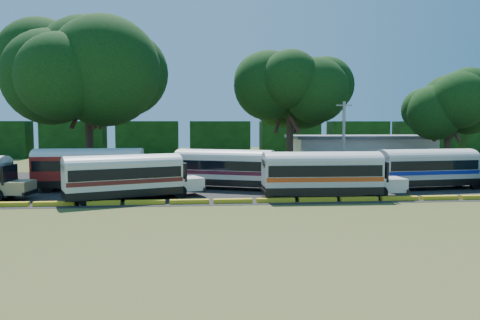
{
  "coord_description": "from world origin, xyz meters",
  "views": [
    {
      "loc": [
        -4.03,
        -30.98,
        5.44
      ],
      "look_at": [
        -0.53,
        6.0,
        2.62
      ],
      "focal_mm": 35.0,
      "sensor_mm": 36.0,
      "label": 1
    }
  ],
  "objects": [
    {
      "name": "curb",
      "position": [
        -0.0,
        1.0,
        0.15
      ],
      "size": [
        53.7,
        0.45,
        0.3
      ],
      "color": "yellow",
      "rests_on": "ground"
    },
    {
      "name": "asphalt_strip",
      "position": [
        1.0,
        12.0,
        0.01
      ],
      "size": [
        64.0,
        24.0,
        0.02
      ],
      "primitive_type": "cube",
      "color": "black",
      "rests_on": "ground"
    },
    {
      "name": "bus_white_blue",
      "position": [
        15.49,
        6.57,
        1.92
      ],
      "size": [
        10.54,
        3.8,
        3.39
      ],
      "rotation": [
        0.0,
        0.0,
        0.12
      ],
      "color": "black",
      "rests_on": "ground"
    },
    {
      "name": "bus_red",
      "position": [
        -12.55,
        8.36,
        2.0
      ],
      "size": [
        10.68,
        2.86,
        3.49
      ],
      "rotation": [
        0.0,
        0.0,
        0.02
      ],
      "color": "black",
      "rests_on": "ground"
    },
    {
      "name": "ground",
      "position": [
        0.0,
        0.0,
        0.0
      ],
      "size": [
        160.0,
        160.0,
        0.0
      ],
      "primitive_type": "plane",
      "color": "#354C19",
      "rests_on": "ground"
    },
    {
      "name": "tree_west",
      "position": [
        -14.88,
        18.11,
        11.14
      ],
      "size": [
        14.34,
        14.34,
        16.42
      ],
      "color": "#36271B",
      "rests_on": "ground"
    },
    {
      "name": "treeline_backdrop",
      "position": [
        0.0,
        48.0,
        3.0
      ],
      "size": [
        130.0,
        4.0,
        6.0
      ],
      "color": "black",
      "rests_on": "ground"
    },
    {
      "name": "terminal_building",
      "position": [
        18.0,
        30.0,
        2.03
      ],
      "size": [
        19.0,
        9.0,
        4.0
      ],
      "color": "silver",
      "rests_on": "ground"
    },
    {
      "name": "utility_pole",
      "position": [
        10.75,
        14.72,
        3.98
      ],
      "size": [
        1.6,
        0.3,
        7.74
      ],
      "color": "gray",
      "rests_on": "ground"
    },
    {
      "name": "bus_cream_east",
      "position": [
        -1.41,
        8.28,
        1.89
      ],
      "size": [
        10.37,
        6.09,
        3.35
      ],
      "rotation": [
        0.0,
        0.0,
        -0.38
      ],
      "color": "black",
      "rests_on": "ground"
    },
    {
      "name": "tree_center",
      "position": [
        6.82,
        22.38,
        10.01
      ],
      "size": [
        10.66,
        10.66,
        13.96
      ],
      "color": "#36271B",
      "rests_on": "ground"
    },
    {
      "name": "tree_east",
      "position": [
        24.98,
        20.55,
        8.02
      ],
      "size": [
        8.4,
        8.4,
        11.15
      ],
      "color": "#36271B",
      "rests_on": "ground"
    },
    {
      "name": "bus_white_red",
      "position": [
        5.37,
        2.5,
        1.96
      ],
      "size": [
        10.56,
        2.8,
        3.46
      ],
      "rotation": [
        0.0,
        0.0,
        -0.02
      ],
      "color": "black",
      "rests_on": "ground"
    },
    {
      "name": "bus_cream_west",
      "position": [
        -9.02,
        3.0,
        1.86
      ],
      "size": [
        10.21,
        5.98,
        3.29
      ],
      "rotation": [
        0.0,
        0.0,
        0.38
      ],
      "color": "black",
      "rests_on": "ground"
    }
  ]
}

